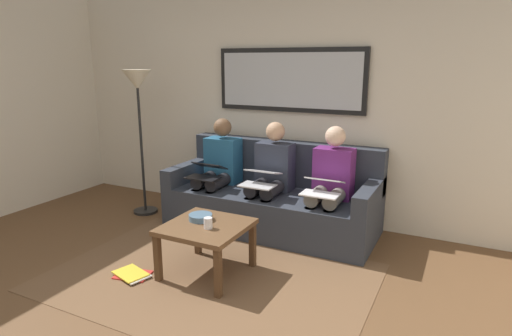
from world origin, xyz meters
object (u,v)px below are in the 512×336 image
at_px(bowl, 201,217).
at_px(laptop_silver, 261,178).
at_px(framed_mirror, 289,80).
at_px(laptop_black, 207,171).
at_px(couch, 273,199).
at_px(laptop_white, 323,186).
at_px(person_left, 330,181).
at_px(standing_lamp, 138,96).
at_px(cup, 208,223).
at_px(coffee_table, 206,232).
at_px(person_middle, 271,174).
at_px(person_right, 219,167).
at_px(magazine_stack, 132,274).

height_order(bowl, laptop_silver, laptop_silver).
height_order(framed_mirror, laptop_black, framed_mirror).
bearing_deg(bowl, laptop_silver, -100.84).
xyz_separation_m(couch, laptop_white, (-0.64, 0.31, 0.31)).
bearing_deg(person_left, standing_lamp, 5.19).
xyz_separation_m(cup, laptop_silver, (-0.00, -0.96, 0.14)).
bearing_deg(couch, cup, 89.85).
distance_m(coffee_table, laptop_black, 1.10).
relative_size(framed_mirror, person_left, 1.49).
bearing_deg(person_left, couch, -6.13).
relative_size(framed_mirror, standing_lamp, 1.02).
bearing_deg(couch, bowl, 82.09).
distance_m(cup, laptop_silver, 0.97).
height_order(coffee_table, person_left, person_left).
height_order(person_left, person_middle, same).
relative_size(person_left, laptop_silver, 3.31).
bearing_deg(standing_lamp, couch, -170.20).
xyz_separation_m(framed_mirror, person_right, (0.64, 0.46, -0.94)).
distance_m(framed_mirror, person_left, 1.23).
xyz_separation_m(coffee_table, laptop_black, (0.58, -0.91, 0.24)).
xyz_separation_m(laptop_silver, magazine_stack, (0.59, 1.24, -0.61)).
distance_m(coffee_table, laptop_white, 1.17).
xyz_separation_m(cup, person_right, (0.64, -1.21, 0.12)).
relative_size(cup, person_right, 0.08).
xyz_separation_m(couch, person_right, (0.64, 0.07, 0.30)).
relative_size(cup, standing_lamp, 0.05).
xyz_separation_m(coffee_table, cup, (-0.06, 0.06, 0.11)).
bearing_deg(framed_mirror, coffee_table, 87.83).
bearing_deg(coffee_table, magazine_stack, 31.95).
distance_m(coffee_table, laptop_silver, 0.94).
bearing_deg(coffee_table, bowl, -35.12).
relative_size(person_left, magazine_stack, 3.32).
relative_size(person_left, laptop_white, 3.31).
height_order(cup, laptop_silver, laptop_silver).
relative_size(cup, bowl, 0.45).
height_order(person_left, magazine_stack, person_left).
xyz_separation_m(person_left, person_right, (1.28, 0.00, 0.00)).
bearing_deg(framed_mirror, person_middle, 90.00).
relative_size(person_middle, laptop_black, 3.29).
xyz_separation_m(coffee_table, person_middle, (-0.06, -1.15, 0.23)).
xyz_separation_m(coffee_table, laptop_white, (-0.70, -0.90, 0.25)).
bearing_deg(person_right, coffee_table, 116.76).
distance_m(person_left, person_middle, 0.64).
relative_size(bowl, person_middle, 0.18).
bearing_deg(laptop_silver, person_left, -159.01).
bearing_deg(couch, framed_mirror, -90.00).
distance_m(cup, laptop_white, 1.17).
xyz_separation_m(framed_mirror, person_middle, (0.00, 0.46, -0.94)).
distance_m(coffee_table, standing_lamp, 2.03).
xyz_separation_m(person_right, magazine_stack, (-0.05, 1.48, -0.59)).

